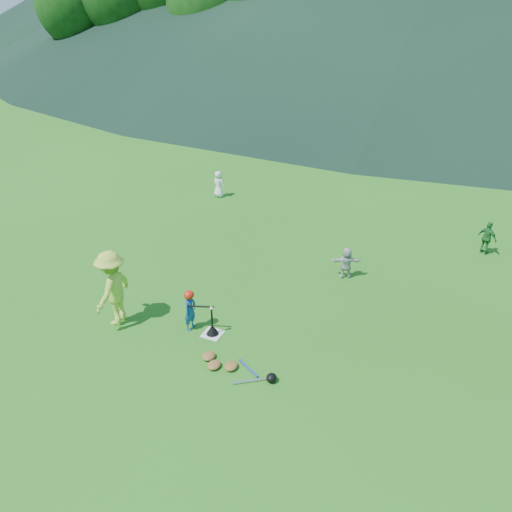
{
  "coord_description": "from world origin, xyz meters",
  "views": [
    {
      "loc": [
        4.88,
        -8.33,
        7.13
      ],
      "look_at": [
        0.0,
        2.5,
        0.9
      ],
      "focal_mm": 35.0,
      "sensor_mm": 36.0,
      "label": 1
    }
  ],
  "objects_px": {
    "adult_coach": "(113,288)",
    "batting_tee": "(212,330)",
    "batter_child": "(190,310)",
    "fielder_c": "(487,238)",
    "fielder_d": "(346,263)",
    "equipment_pile": "(231,366)",
    "home_plate": "(213,334)",
    "fielder_a": "(219,184)"
  },
  "relations": [
    {
      "from": "home_plate",
      "to": "batter_child",
      "type": "relative_size",
      "value": 0.44
    },
    {
      "from": "adult_coach",
      "to": "fielder_a",
      "type": "distance_m",
      "value": 8.8
    },
    {
      "from": "fielder_d",
      "to": "equipment_pile",
      "type": "bearing_deg",
      "value": 53.83
    },
    {
      "from": "fielder_c",
      "to": "equipment_pile",
      "type": "relative_size",
      "value": 0.59
    },
    {
      "from": "fielder_a",
      "to": "fielder_d",
      "type": "height_order",
      "value": "fielder_a"
    },
    {
      "from": "home_plate",
      "to": "adult_coach",
      "type": "height_order",
      "value": "adult_coach"
    },
    {
      "from": "equipment_pile",
      "to": "fielder_c",
      "type": "bearing_deg",
      "value": 59.55
    },
    {
      "from": "home_plate",
      "to": "fielder_a",
      "type": "xyz_separation_m",
      "value": [
        -4.15,
        8.11,
        0.51
      ]
    },
    {
      "from": "home_plate",
      "to": "batting_tee",
      "type": "bearing_deg",
      "value": 0.0
    },
    {
      "from": "fielder_d",
      "to": "equipment_pile",
      "type": "relative_size",
      "value": 0.52
    },
    {
      "from": "batter_child",
      "to": "fielder_c",
      "type": "distance_m",
      "value": 9.49
    },
    {
      "from": "adult_coach",
      "to": "fielder_d",
      "type": "height_order",
      "value": "adult_coach"
    },
    {
      "from": "home_plate",
      "to": "fielder_a",
      "type": "height_order",
      "value": "fielder_a"
    },
    {
      "from": "fielder_d",
      "to": "fielder_a",
      "type": "bearing_deg",
      "value": -55.97
    },
    {
      "from": "home_plate",
      "to": "fielder_a",
      "type": "relative_size",
      "value": 0.43
    },
    {
      "from": "adult_coach",
      "to": "equipment_pile",
      "type": "distance_m",
      "value": 3.47
    },
    {
      "from": "adult_coach",
      "to": "batting_tee",
      "type": "relative_size",
      "value": 2.81
    },
    {
      "from": "fielder_c",
      "to": "batting_tee",
      "type": "height_order",
      "value": "fielder_c"
    },
    {
      "from": "fielder_d",
      "to": "equipment_pile",
      "type": "distance_m",
      "value": 5.01
    },
    {
      "from": "home_plate",
      "to": "equipment_pile",
      "type": "distance_m",
      "value": 1.32
    },
    {
      "from": "fielder_a",
      "to": "fielder_d",
      "type": "distance_m",
      "value": 7.55
    },
    {
      "from": "home_plate",
      "to": "batter_child",
      "type": "xyz_separation_m",
      "value": [
        -0.59,
        -0.0,
        0.5
      ]
    },
    {
      "from": "fielder_a",
      "to": "equipment_pile",
      "type": "distance_m",
      "value": 10.38
    },
    {
      "from": "batting_tee",
      "to": "batter_child",
      "type": "bearing_deg",
      "value": -179.95
    },
    {
      "from": "equipment_pile",
      "to": "batter_child",
      "type": "bearing_deg",
      "value": 149.01
    },
    {
      "from": "batter_child",
      "to": "batting_tee",
      "type": "xyz_separation_m",
      "value": [
        0.59,
        0.0,
        -0.38
      ]
    },
    {
      "from": "fielder_d",
      "to": "batting_tee",
      "type": "height_order",
      "value": "fielder_d"
    },
    {
      "from": "batter_child",
      "to": "equipment_pile",
      "type": "height_order",
      "value": "batter_child"
    },
    {
      "from": "home_plate",
      "to": "fielder_d",
      "type": "distance_m",
      "value": 4.5
    },
    {
      "from": "fielder_c",
      "to": "fielder_d",
      "type": "distance_m",
      "value": 4.77
    },
    {
      "from": "home_plate",
      "to": "fielder_d",
      "type": "bearing_deg",
      "value": 61.4
    },
    {
      "from": "equipment_pile",
      "to": "home_plate",
      "type": "bearing_deg",
      "value": 135.81
    },
    {
      "from": "batter_child",
      "to": "equipment_pile",
      "type": "xyz_separation_m",
      "value": [
        1.53,
        -0.92,
        -0.45
      ]
    },
    {
      "from": "home_plate",
      "to": "adult_coach",
      "type": "distance_m",
      "value": 2.61
    },
    {
      "from": "fielder_a",
      "to": "batting_tee",
      "type": "relative_size",
      "value": 1.53
    },
    {
      "from": "fielder_d",
      "to": "equipment_pile",
      "type": "xyz_separation_m",
      "value": [
        -1.19,
        -4.85,
        -0.4
      ]
    },
    {
      "from": "adult_coach",
      "to": "fielder_c",
      "type": "relative_size",
      "value": 1.8
    },
    {
      "from": "fielder_c",
      "to": "batting_tee",
      "type": "bearing_deg",
      "value": 84.11
    },
    {
      "from": "equipment_pile",
      "to": "fielder_a",
      "type": "bearing_deg",
      "value": 119.44
    },
    {
      "from": "fielder_c",
      "to": "equipment_pile",
      "type": "distance_m",
      "value": 9.35
    },
    {
      "from": "home_plate",
      "to": "adult_coach",
      "type": "bearing_deg",
      "value": -168.15
    },
    {
      "from": "fielder_c",
      "to": "fielder_d",
      "type": "xyz_separation_m",
      "value": [
        -3.54,
        -3.2,
        -0.06
      ]
    }
  ]
}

